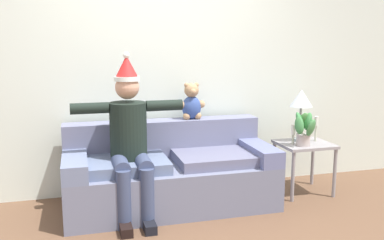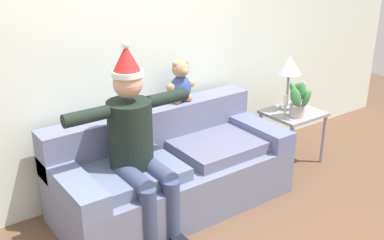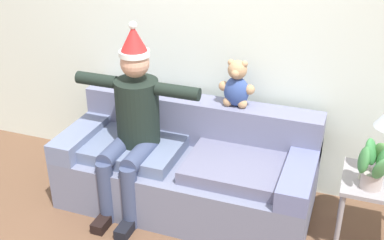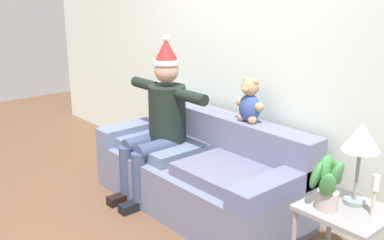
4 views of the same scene
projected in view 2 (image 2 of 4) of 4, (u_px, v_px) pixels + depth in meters
name	position (u px, v px, depth m)	size (l,w,h in m)	color
back_wall	(135.00, 40.00, 3.98)	(7.00, 0.10, 2.70)	silver
couch	(170.00, 170.00, 3.97)	(2.00, 0.88, 0.80)	slate
person_seated	(137.00, 141.00, 3.47)	(1.02, 0.77, 1.50)	black
teddy_bear	(181.00, 83.00, 4.09)	(0.29, 0.17, 0.38)	#354E94
side_table	(293.00, 119.00, 4.67)	(0.54, 0.49, 0.54)	gray
table_lamp	(289.00, 67.00, 4.54)	(0.24, 0.24, 0.55)	gray
potted_plant	(298.00, 99.00, 4.44)	(0.24, 0.25, 0.36)	#BAACA7
candle_tall	(285.00, 103.00, 4.49)	(0.04, 0.04, 0.20)	beige
candle_short	(302.00, 91.00, 4.68)	(0.04, 0.04, 0.27)	beige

